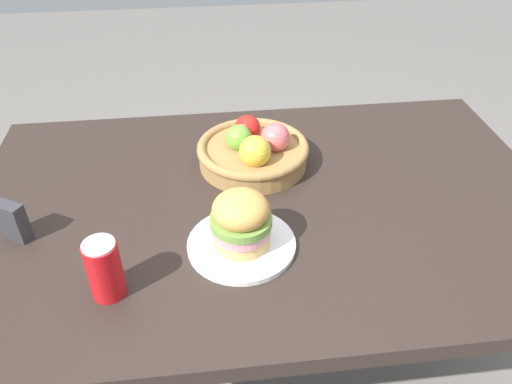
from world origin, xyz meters
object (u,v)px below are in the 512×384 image
Objects in this scene: sandwich at (241,220)px; napkin_holder at (13,221)px; plate at (242,244)px; fruit_basket at (254,150)px; soda_can at (104,269)px.

sandwich reaches higher than napkin_holder.
napkin_holder is at bearing 169.64° from plate.
sandwich is 0.45× the size of fruit_basket.
fruit_basket is (0.33, 0.41, -0.02)m from soda_can.
plate is 1.83× the size of soda_can.
fruit_basket is (0.06, 0.31, 0.04)m from plate.
sandwich is at bearing -101.29° from fruit_basket.
soda_can is at bearing -128.69° from fruit_basket.
sandwich reaches higher than fruit_basket.
plate is 0.49m from napkin_holder.
soda_can is (-0.26, -0.10, -0.01)m from sandwich.
plate is 0.29m from soda_can.
sandwich is 1.44× the size of napkin_holder.
sandwich is at bearing 20.78° from napkin_holder.
napkin_holder is at bearing 169.64° from sandwich.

